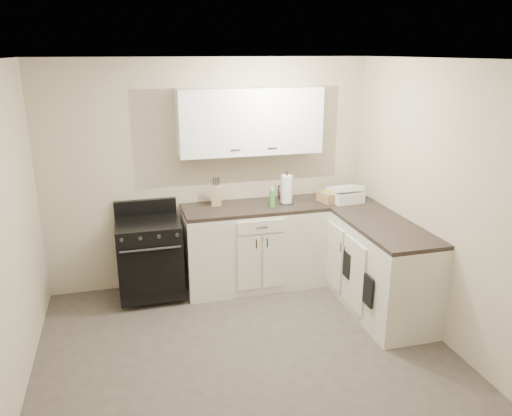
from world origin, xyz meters
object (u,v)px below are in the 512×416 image
object	(u,v)px
stove	(150,258)
wicker_basket	(334,196)
paper_towel	(287,189)
countertop_grill	(345,196)
knife_block	(216,195)

from	to	relation	value
stove	wicker_basket	world-z (taller)	wicker_basket
paper_towel	countertop_grill	size ratio (longest dim) A/B	0.97
stove	paper_towel	distance (m)	1.65
stove	knife_block	world-z (taller)	knife_block
knife_block	stove	bearing A→B (deg)	-151.69
knife_block	countertop_grill	size ratio (longest dim) A/B	0.68
knife_block	wicker_basket	xyz separation A→B (m)	(1.31, -0.18, -0.06)
countertop_grill	wicker_basket	bearing A→B (deg)	149.87
paper_towel	wicker_basket	xyz separation A→B (m)	(0.54, -0.06, -0.10)
stove	countertop_grill	xyz separation A→B (m)	(2.19, -0.08, 0.54)
wicker_basket	paper_towel	bearing A→B (deg)	174.15
stove	paper_towel	xyz separation A→B (m)	(1.53, 0.03, 0.64)
stove	knife_block	size ratio (longest dim) A/B	3.60
paper_towel	wicker_basket	distance (m)	0.56
knife_block	wicker_basket	size ratio (longest dim) A/B	0.67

